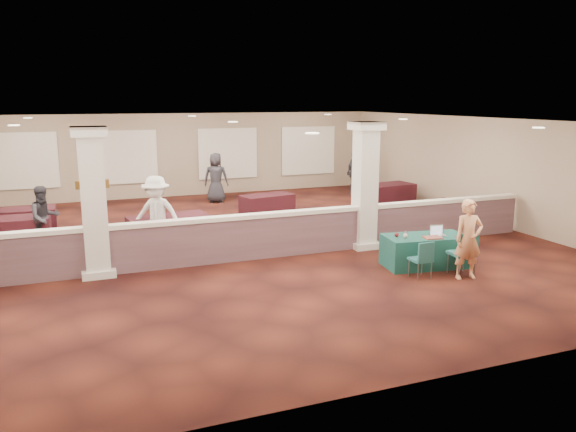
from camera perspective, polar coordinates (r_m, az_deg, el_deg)
name	(u,v)px	position (r m, az deg, el deg)	size (l,w,h in m)	color
ground	(235,244)	(14.88, -5.38, -2.85)	(16.00, 16.00, 0.00)	#461B11
wall_back	(178,155)	(22.31, -11.14, 6.08)	(16.00, 0.04, 3.20)	gray
wall_front	(405,272)	(7.36, 11.81, -5.55)	(16.00, 0.04, 3.20)	gray
wall_right	(484,170)	(18.38, 19.32, 4.44)	(0.04, 16.00, 3.20)	gray
ceiling	(233,121)	(14.40, -5.63, 9.56)	(16.00, 16.00, 0.02)	white
partition_wall	(252,236)	(13.35, -3.66, -2.03)	(15.60, 0.28, 1.10)	#54383B
column_left	(94,201)	(12.55, -19.15, 1.43)	(0.72, 0.72, 3.20)	silver
column_right	(365,184)	(14.31, 7.83, 3.20)	(0.72, 0.72, 3.20)	silver
sconce_left	(78,185)	(12.49, -20.54, 2.97)	(0.12, 0.12, 0.18)	brown
sconce_right	(106,183)	(12.50, -17.98, 3.16)	(0.12, 0.12, 0.18)	brown
near_table	(425,251)	(13.19, 13.73, -3.46)	(1.86, 0.93, 0.71)	#103B39
conf_chair_main	(465,250)	(12.64, 17.50, -3.33)	(0.51, 0.51, 0.97)	#226363
conf_chair_side	(423,257)	(12.23, 13.53, -4.05)	(0.42, 0.42, 0.82)	#226363
woman	(468,239)	(12.43, 17.85, -2.28)	(0.61, 0.41, 1.71)	#FBA76D
far_table_front_left	(11,233)	(16.04, -26.34, -1.54)	(1.91, 0.96, 0.78)	black
far_table_front_center	(170,232)	(14.72, -11.94, -1.58)	(2.01, 1.00, 0.82)	black
far_table_front_right	(436,212)	(17.89, 14.76, 0.40)	(1.62, 0.81, 0.66)	black
far_table_back_left	(22,222)	(17.45, -25.40, -0.53)	(1.81, 0.90, 0.73)	black
far_table_back_center	(267,205)	(18.37, -2.14, 1.12)	(1.69, 0.84, 0.68)	black
far_table_back_right	(387,195)	(20.25, 9.99, 2.11)	(1.94, 0.97, 0.79)	black
attendee_a	(44,218)	(15.45, -23.51, -0.16)	(0.78, 0.43, 1.62)	black
attendee_b	(157,214)	(14.27, -13.20, 0.18)	(1.22, 0.56, 1.91)	white
attendee_c	(354,173)	(22.31, 6.75, 4.39)	(1.05, 0.50, 1.78)	black
attendee_d	(216,178)	(20.75, -7.33, 3.88)	(0.90, 0.49, 1.83)	black
laptop_base	(438,235)	(13.19, 15.04, -1.89)	(0.32, 0.22, 0.02)	silver
laptop_screen	(436,229)	(13.26, 14.84, -1.29)	(0.32, 0.01, 0.22)	silver
screen_glow	(436,230)	(13.26, 14.85, -1.36)	(0.29, 0.00, 0.19)	silver
knitting	(433,238)	(12.91, 14.48, -2.13)	(0.39, 0.29, 0.03)	#AC361B
yarn_cream	(406,236)	(12.78, 11.85, -1.97)	(0.11, 0.11, 0.11)	beige
yarn_red	(397,235)	(12.85, 10.99, -1.88)	(0.10, 0.10, 0.10)	maroon
yarn_grey	(406,233)	(13.01, 11.85, -1.74)	(0.10, 0.10, 0.10)	#444448
scissors	(457,237)	(13.17, 16.81, -2.04)	(0.12, 0.03, 0.01)	#B11216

